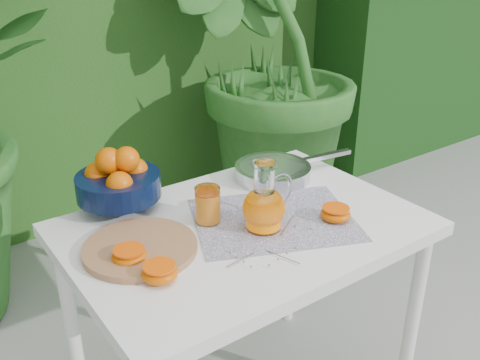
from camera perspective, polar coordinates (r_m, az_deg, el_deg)
potted_plant_right at (r=2.84m, az=2.19°, el=12.78°), size 2.59×2.59×1.83m
white_table at (r=1.59m, az=0.42°, el=-7.20°), size 1.00×0.70×0.75m
placemat at (r=1.56m, az=3.62°, el=-4.21°), size 0.56×0.50×0.00m
cutting_board at (r=1.44m, az=-10.61°, el=-7.14°), size 0.34×0.34×0.02m
fruit_bowl at (r=1.63m, az=-12.88°, el=-0.03°), size 0.32×0.32×0.20m
juice_pitcher at (r=1.48m, az=2.64°, el=-2.76°), size 0.18×0.14×0.20m
juice_tumbler at (r=1.53m, az=-3.46°, el=-2.73°), size 0.08×0.08×0.11m
saute_pan at (r=1.82m, az=3.63°, el=0.96°), size 0.47×0.29×0.05m
orange_halves at (r=1.40m, az=-2.68°, el=-6.97°), size 0.68×0.23×0.04m
thyme_sprigs at (r=1.43m, az=3.41°, el=-6.96°), size 0.31×0.23×0.01m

